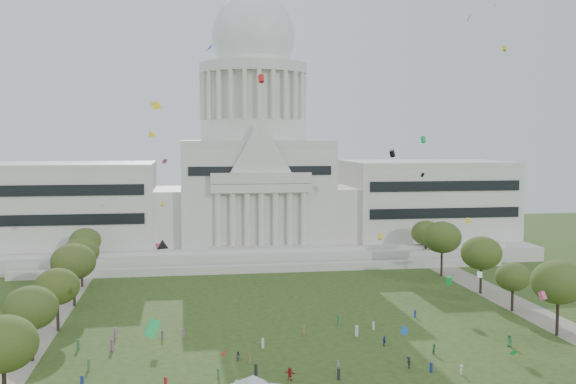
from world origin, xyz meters
TOP-DOWN VIEW (x-y plane):
  - capitol at (0.00, 113.59)m, footprint 160.00×64.50m
  - path_left at (-48.00, 30.00)m, footprint 8.00×160.00m
  - path_right at (48.00, 30.00)m, footprint 8.00×160.00m
  - row_tree_l_1 at (-44.07, -2.96)m, footprint 8.86×8.86m
  - row_tree_l_2 at (-45.04, 17.30)m, footprint 8.42×8.42m
  - row_tree_r_2 at (44.17, 17.44)m, footprint 9.55×9.55m
  - row_tree_l_3 at (-44.09, 33.92)m, footprint 8.12×8.12m
  - row_tree_r_3 at (44.40, 34.48)m, footprint 7.01×7.01m
  - row_tree_l_4 at (-44.08, 52.42)m, footprint 9.29×9.29m
  - row_tree_r_4 at (44.76, 50.04)m, footprint 9.19×9.19m
  - row_tree_l_5 at (-45.22, 71.01)m, footprint 8.33×8.33m
  - row_tree_r_5 at (43.49, 70.19)m, footprint 9.82×9.82m
  - row_tree_l_6 at (-46.87, 89.14)m, footprint 8.19×8.19m
  - row_tree_r_6 at (45.96, 88.13)m, footprint 8.42×8.42m
  - event_tent at (-12.73, -8.59)m, footprint 12.43×12.43m
  - person_0 at (32.82, 12.76)m, footprint 1.09×1.20m
  - person_2 at (18.82, 10.83)m, footprint 0.96×0.89m
  - person_3 at (12.46, 5.07)m, footprint 0.75×1.25m
  - person_4 at (1.44, 4.95)m, footprint 0.83×1.16m
  - person_5 at (-6.23, 2.75)m, footprint 1.88×1.64m
  - person_8 at (-13.00, 12.57)m, footprint 0.86×0.77m
  - person_9 at (19.34, 1.24)m, footprint 1.04×0.99m
  - person_10 at (12.01, 16.24)m, footprint 0.76×1.11m
  - distant_crowd at (-14.03, 15.32)m, footprint 65.83×39.95m
  - kite_swarm at (5.35, 8.56)m, footprint 91.16×105.63m

SIDE VIEW (x-z plane):
  - path_left at x=-48.00m, z-range 0.00..0.04m
  - path_right at x=48.00m, z-range 0.00..0.04m
  - person_9 at x=19.34m, z-range 0.00..1.47m
  - person_8 at x=-13.00m, z-range 0.00..1.51m
  - person_2 at x=18.82m, z-range 0.00..1.69m
  - distant_crowd at x=-14.03m, z-range -0.13..1.82m
  - person_10 at x=12.01m, z-range 0.00..1.72m
  - person_4 at x=1.44m, z-range 0.00..1.79m
  - person_3 at x=12.46m, z-range 0.00..1.83m
  - person_5 at x=-6.23m, z-range 0.00..1.95m
  - person_0 at x=32.82m, z-range 0.00..2.06m
  - event_tent at x=-12.73m, z-range 1.46..6.76m
  - row_tree_r_3 at x=44.40m, z-range 2.09..12.07m
  - row_tree_l_3 at x=-44.09m, z-range 2.43..13.98m
  - row_tree_l_6 at x=-46.87m, z-range 2.45..14.09m
  - row_tree_l_5 at x=-45.22m, z-range 2.49..14.34m
  - row_tree_r_6 at x=45.96m, z-range 2.52..14.49m
  - row_tree_l_2 at x=-45.04m, z-range 2.52..14.49m
  - row_tree_l_1 at x=-44.07m, z-range 2.65..15.25m
  - row_tree_r_4 at x=44.76m, z-range 2.76..15.82m
  - row_tree_l_4 at x=-44.08m, z-range 2.79..16.00m
  - row_tree_r_2 at x=44.17m, z-range 2.87..16.45m
  - row_tree_r_5 at x=43.49m, z-range 2.95..16.91m
  - capitol at x=0.00m, z-range -23.35..67.95m
  - kite_swarm at x=5.35m, z-range -3.67..54.08m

